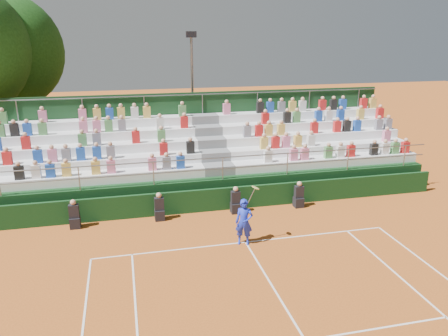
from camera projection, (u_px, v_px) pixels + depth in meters
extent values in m
plane|color=#B6581E|center=(246.00, 242.00, 16.07)|extent=(90.00, 90.00, 0.00)
cube|color=white|center=(246.00, 242.00, 16.07)|extent=(11.00, 0.06, 0.01)
cube|color=white|center=(275.00, 290.00, 13.10)|extent=(0.06, 6.40, 0.01)
cube|color=black|center=(226.00, 199.00, 18.89)|extent=(20.00, 0.15, 1.00)
cube|color=black|center=(75.00, 222.00, 17.21)|extent=(0.40, 0.40, 0.44)
cube|color=black|center=(74.00, 211.00, 17.06)|extent=(0.38, 0.25, 0.55)
sphere|color=tan|center=(73.00, 202.00, 16.95)|extent=(0.22, 0.22, 0.22)
cube|color=black|center=(160.00, 215.00, 17.93)|extent=(0.40, 0.40, 0.44)
cube|color=black|center=(159.00, 204.00, 17.79)|extent=(0.38, 0.25, 0.55)
sphere|color=tan|center=(159.00, 195.00, 17.67)|extent=(0.22, 0.22, 0.22)
cube|color=black|center=(235.00, 208.00, 18.63)|extent=(0.40, 0.40, 0.44)
cube|color=black|center=(236.00, 197.00, 18.49)|extent=(0.38, 0.25, 0.55)
sphere|color=tan|center=(236.00, 189.00, 18.37)|extent=(0.22, 0.22, 0.22)
cube|color=black|center=(298.00, 202.00, 19.26)|extent=(0.40, 0.40, 0.44)
cube|color=black|center=(299.00, 192.00, 19.11)|extent=(0.38, 0.25, 0.55)
sphere|color=tan|center=(299.00, 184.00, 19.00)|extent=(0.22, 0.22, 0.22)
cube|color=black|center=(211.00, 174.00, 21.74)|extent=(20.00, 5.20, 1.20)
cube|color=white|center=(97.00, 177.00, 18.78)|extent=(9.30, 0.85, 0.42)
cube|color=white|center=(326.00, 161.00, 21.10)|extent=(9.30, 0.85, 0.42)
cube|color=slate|center=(218.00, 169.00, 19.94)|extent=(1.40, 0.85, 0.42)
cube|color=white|center=(97.00, 163.00, 19.44)|extent=(9.30, 0.85, 0.42)
cube|color=white|center=(319.00, 149.00, 21.77)|extent=(9.30, 0.85, 0.42)
cube|color=slate|center=(214.00, 155.00, 20.61)|extent=(1.40, 0.85, 0.42)
cube|color=white|center=(97.00, 149.00, 20.11)|extent=(9.30, 0.85, 0.42)
cube|color=white|center=(313.00, 136.00, 22.43)|extent=(9.30, 0.85, 0.42)
cube|color=slate|center=(211.00, 142.00, 21.27)|extent=(1.40, 0.85, 0.42)
cube|color=white|center=(97.00, 136.00, 20.77)|extent=(9.30, 0.85, 0.42)
cube|color=white|center=(306.00, 125.00, 23.09)|extent=(9.30, 0.85, 0.42)
cube|color=slate|center=(207.00, 130.00, 21.93)|extent=(1.40, 0.85, 0.42)
cube|color=white|center=(97.00, 124.00, 21.43)|extent=(9.30, 0.85, 0.42)
cube|color=white|center=(301.00, 114.00, 23.76)|extent=(9.30, 0.85, 0.42)
cube|color=slate|center=(204.00, 119.00, 22.59)|extent=(1.40, 0.85, 0.42)
cube|color=#173C1D|center=(203.00, 133.00, 23.35)|extent=(20.00, 0.12, 4.40)
cylinder|color=gray|center=(223.00, 158.00, 18.89)|extent=(20.00, 0.05, 0.05)
cylinder|color=gray|center=(202.00, 94.00, 22.62)|extent=(20.00, 0.05, 0.05)
cube|color=black|center=(19.00, 173.00, 17.83)|extent=(0.36, 0.24, 0.56)
cube|color=silver|center=(36.00, 172.00, 17.98)|extent=(0.36, 0.24, 0.56)
cube|color=#1E4CB2|center=(50.00, 171.00, 18.10)|extent=(0.36, 0.24, 0.56)
cube|color=gold|center=(66.00, 170.00, 18.23)|extent=(0.36, 0.24, 0.56)
cube|color=gold|center=(96.00, 168.00, 18.49)|extent=(0.36, 0.24, 0.56)
cube|color=pink|center=(111.00, 167.00, 18.63)|extent=(0.36, 0.24, 0.56)
cube|color=pink|center=(152.00, 164.00, 19.01)|extent=(0.36, 0.24, 0.56)
cube|color=slate|center=(167.00, 163.00, 19.14)|extent=(0.36, 0.24, 0.56)
cube|color=#1E4CB2|center=(181.00, 162.00, 19.28)|extent=(0.36, 0.24, 0.56)
cube|color=red|center=(7.00, 158.00, 18.37)|extent=(0.36, 0.24, 0.56)
cube|color=#1E4CB2|center=(38.00, 156.00, 18.63)|extent=(0.36, 0.24, 0.56)
cube|color=pink|center=(52.00, 155.00, 18.76)|extent=(0.36, 0.24, 0.56)
cube|color=slate|center=(66.00, 155.00, 18.89)|extent=(0.36, 0.24, 0.56)
cube|color=#1E4CB2|center=(81.00, 154.00, 19.02)|extent=(0.36, 0.24, 0.56)
cube|color=#1E4CB2|center=(97.00, 153.00, 19.16)|extent=(0.36, 0.24, 0.56)
cube|color=slate|center=(111.00, 152.00, 19.29)|extent=(0.36, 0.24, 0.56)
cube|color=red|center=(164.00, 149.00, 19.80)|extent=(0.36, 0.24, 0.56)
cube|color=black|center=(190.00, 147.00, 20.07)|extent=(0.36, 0.24, 0.56)
cube|color=red|center=(26.00, 143.00, 19.17)|extent=(0.36, 0.24, 0.56)
cube|color=#4C8C4C|center=(82.00, 140.00, 19.69)|extent=(0.36, 0.24, 0.56)
cube|color=slate|center=(97.00, 139.00, 19.82)|extent=(0.36, 0.24, 0.56)
cube|color=red|center=(136.00, 137.00, 20.21)|extent=(0.36, 0.24, 0.56)
cube|color=#4C8C4C|center=(161.00, 136.00, 20.46)|extent=(0.36, 0.24, 0.56)
cube|color=#4C8C4C|center=(0.00, 131.00, 19.58)|extent=(0.36, 0.24, 0.56)
cube|color=black|center=(15.00, 130.00, 19.71)|extent=(0.36, 0.24, 0.56)
cube|color=#1E4CB2|center=(27.00, 129.00, 19.83)|extent=(0.36, 0.24, 0.56)
cube|color=#4C8C4C|center=(43.00, 129.00, 19.97)|extent=(0.36, 0.24, 0.56)
cube|color=pink|center=(83.00, 127.00, 20.36)|extent=(0.36, 0.24, 0.56)
cube|color=pink|center=(97.00, 126.00, 20.49)|extent=(0.36, 0.24, 0.56)
cube|color=#4C8C4C|center=(109.00, 126.00, 20.61)|extent=(0.36, 0.24, 0.56)
cube|color=slate|center=(122.00, 125.00, 20.74)|extent=(0.36, 0.24, 0.56)
cube|color=silver|center=(160.00, 123.00, 21.13)|extent=(0.36, 0.24, 0.56)
cube|color=red|center=(184.00, 122.00, 21.39)|extent=(0.36, 0.24, 0.56)
cube|color=#4C8C4C|center=(3.00, 118.00, 20.24)|extent=(0.36, 0.24, 0.56)
cube|color=pink|center=(43.00, 116.00, 20.61)|extent=(0.36, 0.24, 0.56)
cube|color=pink|center=(83.00, 115.00, 21.01)|extent=(0.36, 0.24, 0.56)
cube|color=gold|center=(97.00, 114.00, 21.15)|extent=(0.36, 0.24, 0.56)
cube|color=#1E4CB2|center=(110.00, 114.00, 21.28)|extent=(0.36, 0.24, 0.56)
cube|color=gold|center=(121.00, 113.00, 21.40)|extent=(0.36, 0.24, 0.56)
cube|color=silver|center=(135.00, 113.00, 21.54)|extent=(0.36, 0.24, 0.56)
cube|color=gold|center=(147.00, 112.00, 21.67)|extent=(0.36, 0.24, 0.56)
cube|color=#4C8C4C|center=(182.00, 111.00, 22.06)|extent=(0.36, 0.24, 0.56)
cube|color=silver|center=(268.00, 156.00, 20.16)|extent=(0.36, 0.24, 0.56)
cube|color=pink|center=(294.00, 155.00, 20.43)|extent=(0.36, 0.24, 0.56)
cube|color=pink|center=(305.00, 154.00, 20.55)|extent=(0.36, 0.24, 0.56)
cube|color=#4C8C4C|center=(328.00, 152.00, 20.82)|extent=(0.36, 0.24, 0.56)
cube|color=silver|center=(340.00, 152.00, 20.95)|extent=(0.36, 0.24, 0.56)
cube|color=red|center=(351.00, 151.00, 21.08)|extent=(0.36, 0.24, 0.56)
cube|color=black|center=(374.00, 149.00, 21.34)|extent=(0.36, 0.24, 0.56)
cube|color=silver|center=(385.00, 149.00, 21.47)|extent=(0.36, 0.24, 0.56)
cube|color=#4C8C4C|center=(395.00, 148.00, 21.60)|extent=(0.36, 0.24, 0.56)
cube|color=red|center=(405.00, 147.00, 21.72)|extent=(0.36, 0.24, 0.56)
cube|color=gold|center=(264.00, 143.00, 20.84)|extent=(0.36, 0.24, 0.56)
cube|color=red|center=(275.00, 142.00, 20.96)|extent=(0.36, 0.24, 0.56)
cube|color=pink|center=(286.00, 142.00, 21.08)|extent=(0.36, 0.24, 0.56)
cube|color=gold|center=(298.00, 141.00, 21.21)|extent=(0.36, 0.24, 0.56)
cube|color=silver|center=(311.00, 140.00, 21.36)|extent=(0.36, 0.24, 0.56)
cube|color=pink|center=(386.00, 136.00, 22.26)|extent=(0.36, 0.24, 0.56)
cube|color=slate|center=(247.00, 131.00, 21.37)|extent=(0.36, 0.24, 0.56)
cube|color=red|center=(259.00, 131.00, 21.50)|extent=(0.36, 0.24, 0.56)
cube|color=gold|center=(269.00, 130.00, 21.61)|extent=(0.36, 0.24, 0.56)
cube|color=gold|center=(281.00, 129.00, 21.75)|extent=(0.36, 0.24, 0.56)
cube|color=red|center=(314.00, 128.00, 22.14)|extent=(0.36, 0.24, 0.56)
cube|color=red|center=(337.00, 127.00, 22.41)|extent=(0.36, 0.24, 0.56)
cube|color=black|center=(347.00, 126.00, 22.53)|extent=(0.36, 0.24, 0.56)
cube|color=#1E4CB2|center=(357.00, 126.00, 22.66)|extent=(0.36, 0.24, 0.56)
cube|color=slate|center=(379.00, 124.00, 22.93)|extent=(0.36, 0.24, 0.56)
cube|color=slate|center=(388.00, 124.00, 23.05)|extent=(0.36, 0.24, 0.56)
cube|color=red|center=(265.00, 118.00, 22.29)|extent=(0.36, 0.24, 0.56)
cube|color=black|center=(287.00, 117.00, 22.55)|extent=(0.36, 0.24, 0.56)
cube|color=#4C8C4C|center=(297.00, 117.00, 22.67)|extent=(0.36, 0.24, 0.56)
cube|color=#1E4CB2|center=(318.00, 116.00, 22.93)|extent=(0.36, 0.24, 0.56)
cube|color=silver|center=(329.00, 116.00, 23.06)|extent=(0.36, 0.24, 0.56)
cube|color=#1E4CB2|center=(340.00, 115.00, 23.21)|extent=(0.36, 0.24, 0.56)
cube|color=gold|center=(360.00, 114.00, 23.46)|extent=(0.36, 0.24, 0.56)
cube|color=red|center=(380.00, 113.00, 23.72)|extent=(0.36, 0.24, 0.56)
cube|color=pink|center=(227.00, 109.00, 22.56)|extent=(0.36, 0.24, 0.56)
cube|color=black|center=(260.00, 108.00, 22.95)|extent=(0.36, 0.24, 0.56)
cube|color=#1E4CB2|center=(270.00, 107.00, 23.07)|extent=(0.36, 0.24, 0.56)
cube|color=slate|center=(281.00, 107.00, 23.21)|extent=(0.36, 0.24, 0.56)
cube|color=gold|center=(292.00, 106.00, 23.35)|extent=(0.36, 0.24, 0.56)
cube|color=silver|center=(302.00, 106.00, 23.47)|extent=(0.36, 0.24, 0.56)
cube|color=red|center=(322.00, 105.00, 23.72)|extent=(0.36, 0.24, 0.56)
cube|color=black|center=(333.00, 105.00, 23.87)|extent=(0.36, 0.24, 0.56)
cube|color=#1E4CB2|center=(343.00, 104.00, 23.99)|extent=(0.36, 0.24, 0.56)
cube|color=red|center=(363.00, 103.00, 24.26)|extent=(0.36, 0.24, 0.56)
cube|color=gold|center=(373.00, 103.00, 24.39)|extent=(0.36, 0.24, 0.56)
imported|color=#1B30CE|center=(244.00, 222.00, 15.71)|extent=(0.74, 0.61, 1.73)
cylinder|color=gray|center=(251.00, 196.00, 15.47)|extent=(0.26, 0.03, 0.51)
cylinder|color=#E5D866|center=(255.00, 188.00, 15.41)|extent=(0.26, 0.28, 0.14)
cylinder|color=#3C2216|center=(16.00, 128.00, 26.43)|extent=(0.50, 0.50, 3.66)
sphere|color=#12370F|center=(5.00, 52.00, 25.09)|extent=(6.59, 6.59, 6.59)
cylinder|color=gray|center=(193.00, 99.00, 26.17)|extent=(0.16, 0.16, 7.07)
cube|color=black|center=(191.00, 34.00, 25.05)|extent=(0.60, 0.25, 0.35)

